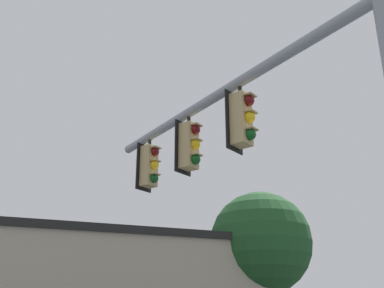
{
  "coord_description": "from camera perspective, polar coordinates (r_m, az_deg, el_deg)",
  "views": [
    {
      "loc": [
        6.05,
        1.26,
        2.13
      ],
      "look_at": [
        -1.48,
        -4.61,
        5.65
      ],
      "focal_mm": 43.25,
      "sensor_mm": 36.0,
      "label": 1
    }
  ],
  "objects": [
    {
      "name": "tree_by_storefront",
      "position": [
        20.99,
        8.49,
        -11.98
      ],
      "size": [
        4.46,
        4.46,
        7.31
      ],
      "color": "#4C3823",
      "rests_on": "ground"
    },
    {
      "name": "traffic_light_mid_outer",
      "position": [
        11.72,
        -5.25,
        -2.71
      ],
      "size": [
        0.54,
        0.49,
        1.31
      ],
      "color": "black"
    },
    {
      "name": "traffic_light_mid_inner",
      "position": [
        10.26,
        -0.31,
        -0.21
      ],
      "size": [
        0.54,
        0.49,
        1.31
      ],
      "color": "black"
    },
    {
      "name": "mast_arm",
      "position": [
        9.86,
        2.75,
        5.76
      ],
      "size": [
        2.65,
        7.7,
        0.22
      ],
      "primitive_type": "cylinder",
      "rotation": [
        0.0,
        1.57,
        4.4
      ],
      "color": "gray"
    },
    {
      "name": "traffic_light_nearest_pole",
      "position": [
        8.92,
        6.19,
        3.06
      ],
      "size": [
        0.54,
        0.49,
        1.31
      ],
      "color": "black"
    }
  ]
}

